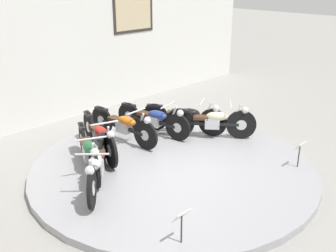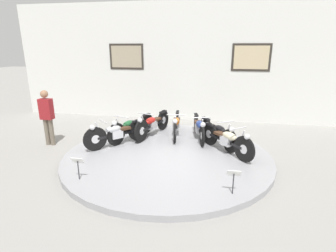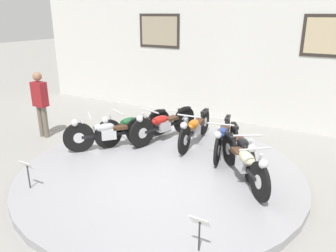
{
  "view_description": "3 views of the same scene",
  "coord_description": "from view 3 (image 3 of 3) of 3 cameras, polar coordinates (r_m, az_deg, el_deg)",
  "views": [
    {
      "loc": [
        -4.83,
        -4.77,
        3.6
      ],
      "look_at": [
        0.04,
        0.19,
        0.86
      ],
      "focal_mm": 42.0,
      "sensor_mm": 36.0,
      "label": 1
    },
    {
      "loc": [
        1.18,
        -6.36,
        2.85
      ],
      "look_at": [
        0.02,
        -0.04,
        0.91
      ],
      "focal_mm": 28.0,
      "sensor_mm": 36.0,
      "label": 2
    },
    {
      "loc": [
        2.95,
        -4.92,
        3.01
      ],
      "look_at": [
        -0.08,
        0.41,
        0.88
      ],
      "focal_mm": 35.0,
      "sensor_mm": 36.0,
      "label": 3
    }
  ],
  "objects": [
    {
      "name": "visitor_standing",
      "position": [
        8.72,
        -21.34,
        4.08
      ],
      "size": [
        0.36,
        0.22,
        1.66
      ],
      "color": "#6B6051",
      "rests_on": "ground_plane"
    },
    {
      "name": "motorcycle_orange",
      "position": [
        7.49,
        4.66,
        -0.34
      ],
      "size": [
        0.54,
        1.98,
        0.79
      ],
      "color": "black",
      "rests_on": "display_platform"
    },
    {
      "name": "motorcycle_red",
      "position": [
        7.68,
        -0.85,
        0.36
      ],
      "size": [
        0.71,
        1.96,
        0.82
      ],
      "color": "black",
      "rests_on": "display_platform"
    },
    {
      "name": "info_placard_front_centre",
      "position": [
        4.26,
        5.52,
        -16.94
      ],
      "size": [
        0.26,
        0.11,
        0.51
      ],
      "color": "#333338",
      "rests_on": "display_platform"
    },
    {
      "name": "motorcycle_silver",
      "position": [
        7.31,
        -10.35,
        -0.98
      ],
      "size": [
        1.4,
        1.52,
        0.81
      ],
      "color": "black",
      "rests_on": "display_platform"
    },
    {
      "name": "motorcycle_black",
      "position": [
        6.55,
        12.71,
        -3.68
      ],
      "size": [
        1.05,
        1.74,
        0.8
      ],
      "color": "black",
      "rests_on": "display_platform"
    },
    {
      "name": "motorcycle_cream",
      "position": [
        5.96,
        13.1,
        -6.0
      ],
      "size": [
        1.34,
        1.57,
        0.8
      ],
      "color": "black",
      "rests_on": "display_platform"
    },
    {
      "name": "back_wall",
      "position": [
        9.49,
        11.74,
        14.22
      ],
      "size": [
        14.0,
        0.22,
        4.52
      ],
      "color": "silver",
      "rests_on": "ground_plane"
    },
    {
      "name": "info_placard_front_left",
      "position": [
        6.09,
        -23.28,
        -6.84
      ],
      "size": [
        0.26,
        0.11,
        0.51
      ],
      "color": "#333338",
      "rests_on": "display_platform"
    },
    {
      "name": "ground_plane",
      "position": [
        6.47,
        -1.25,
        -8.57
      ],
      "size": [
        60.0,
        60.0,
        0.0
      ],
      "primitive_type": "plane",
      "color": "gray"
    },
    {
      "name": "display_platform",
      "position": [
        6.44,
        -1.25,
        -8.03
      ],
      "size": [
        5.43,
        5.43,
        0.14
      ],
      "primitive_type": "cylinder",
      "color": "#99999E",
      "rests_on": "ground_plane"
    },
    {
      "name": "motorcycle_green",
      "position": [
        7.62,
        -6.1,
        0.04
      ],
      "size": [
        0.87,
        1.86,
        0.81
      ],
      "color": "black",
      "rests_on": "display_platform"
    },
    {
      "name": "motorcycle_blue",
      "position": [
        7.09,
        9.46,
        -1.75
      ],
      "size": [
        0.58,
        1.93,
        0.78
      ],
      "color": "black",
      "rests_on": "display_platform"
    }
  ]
}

